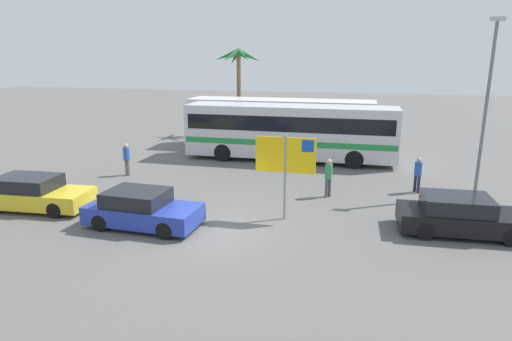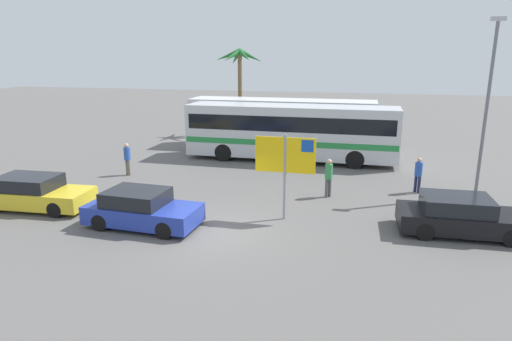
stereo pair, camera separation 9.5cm
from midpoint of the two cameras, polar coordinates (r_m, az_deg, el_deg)
ground at (r=15.53m, az=-5.53°, el=-7.88°), size 120.00×120.00×0.00m
bus_front_coach at (r=25.47m, az=4.61°, el=5.25°), size 11.95×2.51×3.17m
bus_rear_coach at (r=28.84m, az=3.37°, el=6.38°), size 11.95×2.51×3.17m
ferry_sign at (r=15.97m, az=4.12°, el=1.57°), size 2.20×0.11×3.20m
car_black at (r=16.63m, az=25.10°, el=-5.36°), size 4.29×1.97×1.32m
car_yellow at (r=19.62m, az=-26.67°, el=-2.61°), size 4.52×2.02×1.32m
car_blue at (r=16.24m, az=-14.41°, el=-4.86°), size 4.08×1.97×1.32m
pedestrian_by_bus at (r=20.71m, az=20.36°, el=-0.23°), size 0.32×0.32×1.60m
pedestrian_near_sign at (r=19.08m, az=9.51°, el=-0.55°), size 0.32×0.32×1.68m
pedestrian_crossing_lot at (r=23.22m, az=-16.18°, el=1.74°), size 0.32×0.32×1.65m
lamp_post_left_side at (r=20.75m, az=27.83°, el=7.73°), size 0.56×0.20×7.41m
palm_tree_seaside at (r=33.69m, az=-2.00°, el=13.47°), size 3.67×3.43×6.41m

